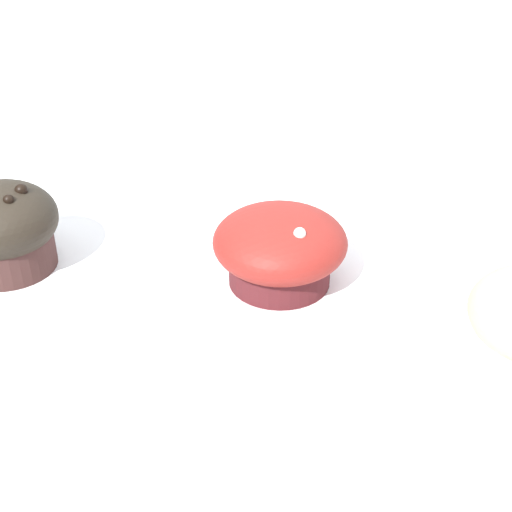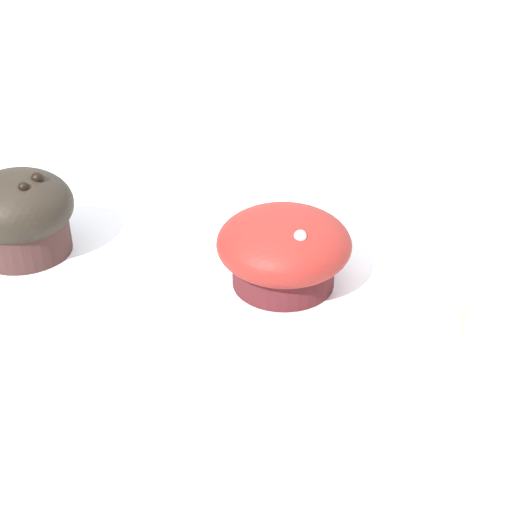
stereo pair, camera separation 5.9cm
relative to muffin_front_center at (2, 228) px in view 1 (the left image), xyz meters
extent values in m
cube|color=#A8B2B7|center=(0.24, 0.73, -0.08)|extent=(3.20, 0.10, 1.80)
cylinder|color=#3F2522|center=(0.00, 0.00, -0.02)|extent=(0.09, 0.09, 0.05)
ellipsoid|color=black|center=(0.00, 0.00, 0.01)|extent=(0.10, 0.10, 0.06)
sphere|color=black|center=(0.02, 0.01, 0.04)|extent=(0.01, 0.01, 0.01)
sphere|color=black|center=(0.02, -0.01, 0.04)|extent=(0.01, 0.01, 0.01)
cylinder|color=#4B191D|center=(0.24, 0.08, -0.02)|extent=(0.09, 0.09, 0.04)
ellipsoid|color=maroon|center=(0.24, 0.08, 0.00)|extent=(0.12, 0.12, 0.05)
sphere|color=white|center=(0.26, 0.06, 0.02)|extent=(0.01, 0.01, 0.01)
camera|label=1|loc=(0.44, -0.42, 0.32)|focal=50.00mm
camera|label=2|loc=(0.49, -0.39, 0.32)|focal=50.00mm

